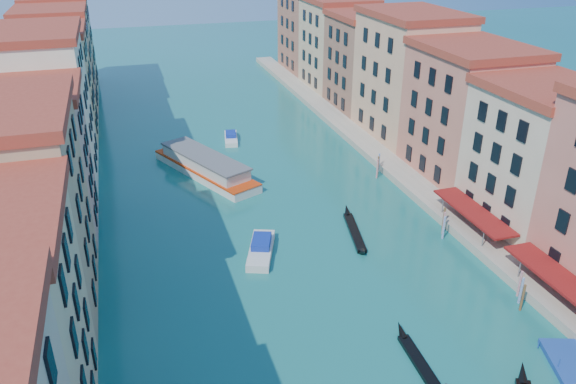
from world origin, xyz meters
name	(u,v)px	position (x,y,z in m)	size (l,w,h in m)	color
left_bank_palazzos	(38,127)	(-26.00, 64.68, 9.71)	(12.80, 128.40, 21.00)	#C0A98B
right_bank_palazzos	(427,91)	(30.00, 65.00, 9.75)	(12.80, 128.40, 21.00)	#9F573F
quay	(375,152)	(22.00, 65.00, 0.50)	(4.00, 140.00, 1.00)	#9D947E
restaurant_awnings	(574,289)	(22.19, 23.00, 2.99)	(3.20, 44.55, 3.12)	maroon
mooring_poles_right	(503,276)	(19.10, 28.80, 1.30)	(1.44, 54.24, 3.20)	brown
vaporetto_far	(205,166)	(-4.95, 65.42, 1.39)	(12.88, 20.77, 3.08)	silver
gondola_fore	(424,368)	(5.67, 20.46, 0.37)	(1.48, 10.94, 2.18)	black
gondola_far	(354,230)	(9.15, 43.26, 0.34)	(3.23, 11.59, 1.65)	black
motorboat_mid	(261,248)	(-2.56, 42.08, 0.63)	(5.02, 8.15, 1.61)	silver
motorboat_far	(231,138)	(1.50, 78.25, 0.53)	(3.14, 6.77, 1.35)	silver
blue_dock	(575,365)	(17.97, 17.27, 0.25)	(5.62, 6.85, 0.49)	#1C4394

